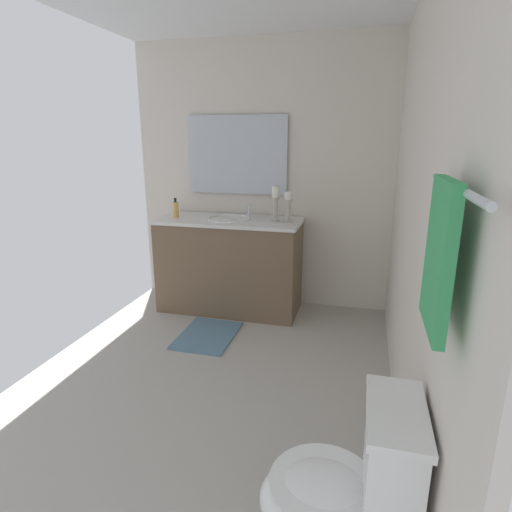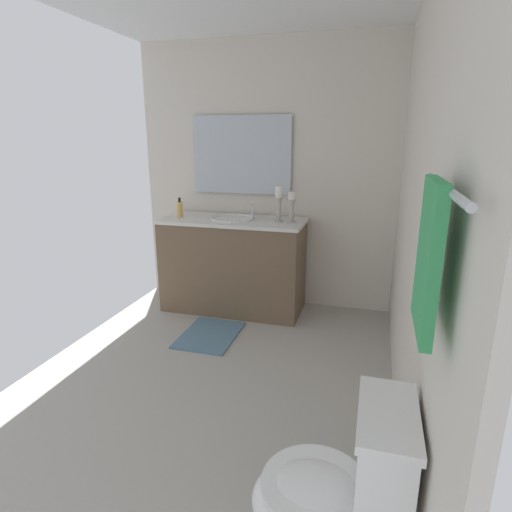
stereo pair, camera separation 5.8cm
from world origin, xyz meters
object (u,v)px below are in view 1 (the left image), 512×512
object	(u,v)px
candle_holder_tall	(288,207)
toilet	(342,497)
sink_basin	(229,223)
mirror	(237,155)
vanity_cabinet	(230,265)
bath_mat	(207,335)
towel_near_vanity	(439,257)
towel_bar	(456,187)
candle_holder_short	(275,203)
soap_bottle	(176,209)

from	to	relation	value
candle_holder_tall	toilet	bearing A→B (deg)	15.12
sink_basin	mirror	xyz separation A→B (m)	(-0.28, -0.00, 0.60)
vanity_cabinet	toilet	distance (m)	2.64
mirror	candle_holder_tall	distance (m)	0.75
sink_basin	candle_holder_tall	xyz separation A→B (m)	(0.01, 0.54, 0.18)
candle_holder_tall	bath_mat	distance (m)	1.29
mirror	towel_near_vanity	size ratio (longest dim) A/B	2.36
vanity_cabinet	towel_bar	xyz separation A→B (m)	(2.44, 1.40, 1.03)
vanity_cabinet	mirror	size ratio (longest dim) A/B	1.39
mirror	candle_holder_short	distance (m)	0.65
mirror	candle_holder_short	world-z (taller)	mirror
toilet	sink_basin	bearing A→B (deg)	-153.45
candle_holder_tall	candle_holder_short	bearing A→B (deg)	-93.20
towel_bar	toilet	bearing A→B (deg)	-111.20
candle_holder_short	bath_mat	bearing A→B (deg)	-34.64
sink_basin	candle_holder_tall	world-z (taller)	candle_holder_tall
vanity_cabinet	soap_bottle	distance (m)	0.72
mirror	towel_bar	xyz separation A→B (m)	(2.72, 1.40, 0.04)
candle_holder_short	soap_bottle	bearing A→B (deg)	-88.20
candle_holder_tall	soap_bottle	xyz separation A→B (m)	(0.02, -1.05, -0.06)
toilet	bath_mat	bearing A→B (deg)	-145.76
candle_holder_short	mirror	bearing A→B (deg)	-123.30
toilet	towel_near_vanity	xyz separation A→B (m)	(0.09, 0.20, 0.92)
bath_mat	vanity_cabinet	bearing A→B (deg)	-180.00
soap_bottle	towel_bar	bearing A→B (deg)	38.37
toilet	towel_bar	bearing A→B (deg)	68.80
vanity_cabinet	mirror	world-z (taller)	mirror
toilet	bath_mat	size ratio (longest dim) A/B	1.25
mirror	toilet	size ratio (longest dim) A/B	1.27
candle_holder_short	towel_bar	distance (m)	2.66
vanity_cabinet	towel_near_vanity	distance (m)	2.93
candle_holder_short	towel_bar	size ratio (longest dim) A/B	0.47
sink_basin	candle_holder_tall	size ratio (longest dim) A/B	1.52
bath_mat	sink_basin	bearing A→B (deg)	179.91
soap_bottle	toilet	xyz separation A→B (m)	(2.32, 1.69, -0.58)
mirror	bath_mat	bearing A→B (deg)	0.00
towel_near_vanity	bath_mat	bearing A→B (deg)	-142.74
mirror	soap_bottle	size ratio (longest dim) A/B	5.29
soap_bottle	towel_near_vanity	xyz separation A→B (m)	(2.41, 1.89, 0.34)
toilet	mirror	bearing A→B (deg)	-155.92
vanity_cabinet	sink_basin	distance (m)	0.40
candle_holder_short	soap_bottle	world-z (taller)	candle_holder_short
vanity_cabinet	candle_holder_tall	bearing A→B (deg)	89.06
mirror	soap_bottle	bearing A→B (deg)	-58.46
toilet	bath_mat	xyz separation A→B (m)	(-1.73, -1.18, -0.36)
vanity_cabinet	sink_basin	bearing A→B (deg)	90.00
sink_basin	candle_holder_tall	distance (m)	0.57
candle_holder_tall	soap_bottle	world-z (taller)	candle_holder_tall
vanity_cabinet	toilet	bearing A→B (deg)	26.57
sink_basin	bath_mat	world-z (taller)	sink_basin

